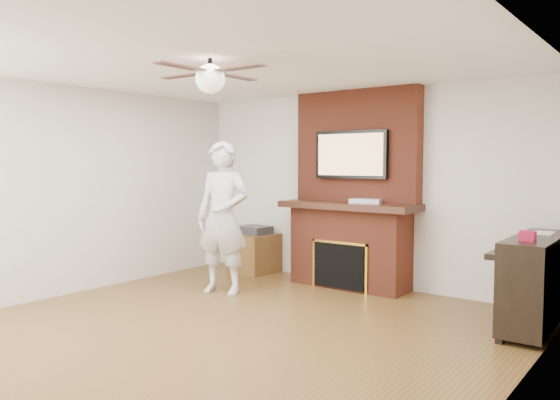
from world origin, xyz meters
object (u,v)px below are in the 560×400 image
Objects in this scene: person at (223,218)px; side_table at (254,251)px; piano at (534,280)px; fireplace at (352,209)px.

person is 2.76× the size of side_table.
piano is (3.35, 0.71, -0.44)m from person.
side_table is at bearing 172.26° from piano.
piano is at bearing -2.65° from side_table.
side_table is 0.49× the size of piano.
fireplace is at bearing 34.47° from person.
person is at bearing -130.25° from fireplace.
piano reaches higher than side_table.
side_table is (-0.50, 1.19, -0.61)m from person.
person reaches higher than piano.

